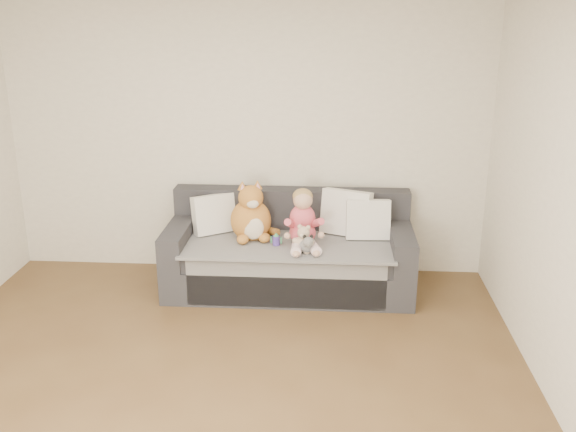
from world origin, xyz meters
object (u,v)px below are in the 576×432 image
at_px(toddler, 303,221).
at_px(sippy_cup, 276,239).
at_px(sofa, 289,255).
at_px(teddy_bear, 304,241).
at_px(plush_cat, 251,217).

distance_m(toddler, sippy_cup, 0.28).
height_order(toddler, sippy_cup, toddler).
relative_size(sofa, sippy_cup, 19.32).
relative_size(toddler, teddy_bear, 2.09).
bearing_deg(teddy_bear, toddler, 109.38).
relative_size(toddler, plush_cat, 0.91).
bearing_deg(teddy_bear, plush_cat, 163.80).
height_order(plush_cat, sippy_cup, plush_cat).
xyz_separation_m(sofa, sippy_cup, (-0.10, -0.18, 0.22)).
xyz_separation_m(plush_cat, teddy_bear, (0.48, -0.29, -0.11)).
relative_size(plush_cat, teddy_bear, 2.28).
height_order(sofa, sippy_cup, sofa).
xyz_separation_m(teddy_bear, sippy_cup, (-0.25, 0.13, -0.04)).
height_order(teddy_bear, sippy_cup, teddy_bear).
bearing_deg(sippy_cup, toddler, 13.40).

